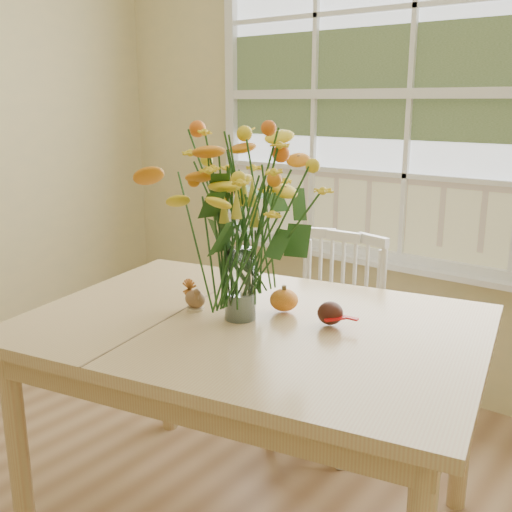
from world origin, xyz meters
The scene contains 8 objects.
wall_back centered at (0.00, 2.25, 1.35)m, with size 4.00×0.02×2.70m, color beige.
window centered at (0.00, 2.21, 1.53)m, with size 2.42×0.12×1.74m.
dining_table centered at (0.09, 0.86, 0.71)m, with size 1.69×1.36×0.80m.
windsor_chair centered at (-0.03, 1.60, 0.52)m, with size 0.45×0.43×0.93m.
flower_vase centered at (0.04, 0.85, 1.16)m, with size 0.50×0.50×0.60m.
pumpkin centered at (0.12, 0.99, 0.84)m, with size 0.10×0.10×0.08m, color #C66317.
turkey_figurine centered at (-0.14, 0.82, 0.84)m, with size 0.08×0.07×0.10m.
dark_gourd centered at (0.32, 0.98, 0.84)m, with size 0.13×0.10×0.08m.
Camera 1 is at (1.25, -0.63, 1.52)m, focal length 42.00 mm.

